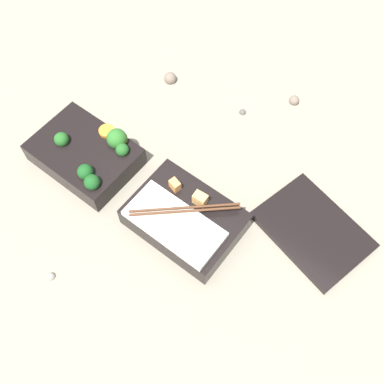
{
  "coord_description": "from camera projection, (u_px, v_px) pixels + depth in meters",
  "views": [
    {
      "loc": [
        0.34,
        -0.27,
        0.77
      ],
      "look_at": [
        0.09,
        0.05,
        0.05
      ],
      "focal_mm": 42.0,
      "sensor_mm": 36.0,
      "label": 1
    }
  ],
  "objects": [
    {
      "name": "pebble_2",
      "position": [
        51.0,
        276.0,
        0.8
      ],
      "size": [
        0.02,
        0.02,
        0.02
      ],
      "primitive_type": "sphere",
      "color": "gray",
      "rests_on": "ground_plane"
    },
    {
      "name": "bento_tray_vegetable",
      "position": [
        88.0,
        153.0,
        0.9
      ],
      "size": [
        0.2,
        0.15,
        0.08
      ],
      "color": "black",
      "rests_on": "ground_plane"
    },
    {
      "name": "pebble_0",
      "position": [
        243.0,
        111.0,
        0.98
      ],
      "size": [
        0.01,
        0.01,
        0.01
      ],
      "primitive_type": "sphere",
      "color": "#595651",
      "rests_on": "ground_plane"
    },
    {
      "name": "pebble_1",
      "position": [
        294.0,
        101.0,
        0.99
      ],
      "size": [
        0.02,
        0.02,
        0.02
      ],
      "primitive_type": "sphere",
      "color": "#7A6B5B",
      "rests_on": "ground_plane"
    },
    {
      "name": "bento_lid",
      "position": [
        313.0,
        230.0,
        0.84
      ],
      "size": [
        0.23,
        0.19,
        0.01
      ],
      "primitive_type": "cube",
      "rotation": [
        0.0,
        0.0,
        -0.25
      ],
      "color": "black",
      "rests_on": "ground_plane"
    },
    {
      "name": "pebble_3",
      "position": [
        170.0,
        78.0,
        1.02
      ],
      "size": [
        0.03,
        0.03,
        0.03
      ],
      "primitive_type": "sphere",
      "color": "#7A6B5B",
      "rests_on": "ground_plane"
    },
    {
      "name": "ground_plane",
      "position": [
        138.0,
        197.0,
        0.88
      ],
      "size": [
        3.0,
        3.0,
        0.0
      ],
      "primitive_type": "plane",
      "color": "gray"
    },
    {
      "name": "bento_tray_rice",
      "position": [
        184.0,
        219.0,
        0.83
      ],
      "size": [
        0.2,
        0.14,
        0.07
      ],
      "color": "black",
      "rests_on": "ground_plane"
    }
  ]
}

